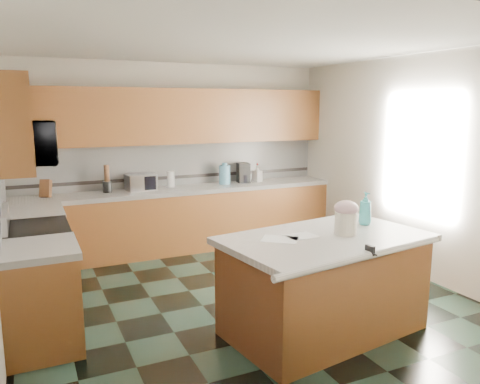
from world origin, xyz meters
TOP-DOWN VIEW (x-y plane):
  - floor at (0.00, 0.00)m, footprint 4.60×4.60m
  - ceiling at (0.00, 0.00)m, footprint 4.60×4.60m
  - wall_back at (0.00, 2.32)m, footprint 4.60×0.04m
  - wall_front at (0.00, -2.32)m, footprint 4.60×0.04m
  - wall_right at (2.32, 0.00)m, footprint 0.04×4.60m
  - back_base_cab at (0.00, 2.00)m, footprint 4.60×0.60m
  - back_countertop at (0.00, 2.00)m, footprint 4.60×0.64m
  - back_upper_cab at (0.00, 2.13)m, footprint 4.60×0.33m
  - back_backsplash at (0.00, 2.29)m, footprint 4.60×0.02m
  - back_accent_band at (0.00, 2.28)m, footprint 4.60×0.01m
  - left_base_cab_rear at (-2.00, 1.29)m, footprint 0.60×0.82m
  - left_counter_rear at (-2.00, 1.29)m, footprint 0.64×0.82m
  - left_base_cab_front at (-2.00, -0.24)m, footprint 0.60×0.72m
  - left_counter_front at (-2.00, -0.24)m, footprint 0.64×0.72m
  - left_backsplash at (-2.29, 0.55)m, footprint 0.02×2.30m
  - left_accent_band at (-2.28, 0.55)m, footprint 0.01×2.30m
  - left_upper_cab_rear at (-2.13, 1.42)m, footprint 0.33×1.09m
  - left_upper_cab_front at (-2.13, -0.24)m, footprint 0.33×0.72m
  - range_body at (-2.00, 0.50)m, footprint 0.60×0.76m
  - range_oven_door at (-1.71, 0.50)m, footprint 0.02×0.68m
  - range_cooktop at (-2.00, 0.50)m, footprint 0.62×0.78m
  - range_handle at (-1.68, 0.50)m, footprint 0.02×0.66m
  - range_backguard at (-2.26, 0.50)m, footprint 0.06×0.76m
  - microwave at (-2.00, 0.50)m, footprint 0.50×0.73m
  - island_base at (0.38, -1.00)m, footprint 1.88×1.24m
  - island_top at (0.38, -1.00)m, footprint 1.99×1.36m
  - island_bullnose at (0.38, -1.55)m, footprint 1.84×0.33m
  - treat_jar at (0.59, -1.02)m, footprint 0.27×0.27m
  - treat_jar_lid at (0.59, -1.02)m, footprint 0.22×0.22m
  - treat_jar_knob at (0.59, -1.02)m, footprint 0.07×0.02m
  - treat_jar_knob_end_l at (0.55, -1.02)m, footprint 0.04×0.04m
  - treat_jar_knob_end_r at (0.62, -1.02)m, footprint 0.04×0.04m
  - soap_bottle_island at (0.98, -0.81)m, footprint 0.14×0.14m
  - paper_sheet_a at (0.18, -0.91)m, footprint 0.29×0.22m
  - paper_sheet_b at (-0.05, -0.92)m, footprint 0.39×0.38m
  - clamp_body at (0.44, -1.53)m, footprint 0.04×0.09m
  - clamp_handle at (0.44, -1.58)m, footprint 0.01×0.06m
  - knife_block at (-1.83, 2.05)m, footprint 0.18×0.20m
  - utensil_crock at (-1.05, 2.08)m, footprint 0.12×0.12m
  - utensil_bundle at (-1.05, 2.08)m, footprint 0.07×0.07m
  - toaster_oven at (-0.59, 2.05)m, footprint 0.42×0.31m
  - toaster_oven_door at (-0.59, 1.92)m, footprint 0.36×0.01m
  - paper_towel at (-0.14, 2.10)m, footprint 0.10×0.10m
  - paper_towel_base at (-0.14, 2.10)m, footprint 0.16×0.16m
  - water_jug at (0.68, 2.06)m, footprint 0.17×0.17m
  - water_jug_neck at (0.68, 2.06)m, footprint 0.08×0.08m
  - coffee_maker at (1.00, 2.08)m, footprint 0.21×0.22m
  - coffee_carafe at (1.00, 2.04)m, footprint 0.12×0.12m
  - soap_bottle_back at (1.23, 2.05)m, footprint 0.15×0.15m
  - soap_back_cap at (1.23, 2.05)m, footprint 0.02×0.02m
  - window_light_proxy at (2.29, -0.20)m, footprint 0.02×1.40m

SIDE VIEW (x-z plane):
  - floor at x=0.00m, z-range 0.00..0.00m
  - range_oven_door at x=-1.71m, z-range 0.12..0.68m
  - back_base_cab at x=0.00m, z-range 0.00..0.86m
  - left_base_cab_rear at x=-2.00m, z-range 0.00..0.86m
  - left_base_cab_front at x=-2.00m, z-range 0.00..0.86m
  - island_base at x=0.38m, z-range 0.00..0.86m
  - range_body at x=-2.00m, z-range 0.00..0.88m
  - range_handle at x=-1.68m, z-range 0.77..0.79m
  - back_countertop at x=0.00m, z-range 0.86..0.92m
  - left_counter_rear at x=-2.00m, z-range 0.86..0.92m
  - left_counter_front at x=-2.00m, z-range 0.86..0.92m
  - island_top at x=0.38m, z-range 0.86..0.92m
  - island_bullnose at x=0.38m, z-range 0.86..0.92m
  - range_cooktop at x=-2.00m, z-range 0.88..0.92m
  - clamp_handle at x=0.44m, z-range 0.90..0.92m
  - paper_sheet_a at x=0.18m, z-range 0.92..0.92m
  - paper_sheet_b at x=-0.05m, z-range 0.92..0.92m
  - paper_towel_base at x=-0.14m, z-range 0.92..0.93m
  - clamp_body at x=0.44m, z-range 0.89..0.97m
  - coffee_carafe at x=1.00m, z-range 0.92..1.04m
  - utensil_crock at x=-1.05m, z-range 0.92..1.07m
  - range_backguard at x=-2.26m, z-range 0.93..1.11m
  - treat_jar at x=0.59m, z-range 0.92..1.13m
  - knife_block at x=-1.83m, z-range 0.91..1.16m
  - toaster_oven at x=-0.59m, z-range 0.92..1.15m
  - toaster_oven_door at x=-0.59m, z-range 0.94..1.13m
  - paper_towel at x=-0.14m, z-range 0.92..1.16m
  - back_accent_band at x=0.00m, z-range 1.02..1.06m
  - left_accent_band at x=-2.28m, z-range 1.02..1.06m
  - soap_bottle_back at x=1.23m, z-range 0.92..1.18m
  - water_jug at x=0.68m, z-range 0.92..1.20m
  - coffee_maker at x=1.00m, z-range 0.92..1.22m
  - soap_bottle_island at x=0.98m, z-range 0.92..1.25m
  - treat_jar_lid at x=0.59m, z-range 1.10..1.23m
  - utensil_bundle at x=-1.05m, z-range 1.07..1.30m
  - soap_back_cap at x=1.23m, z-range 1.18..1.21m
  - treat_jar_knob at x=0.59m, z-range 1.20..1.22m
  - treat_jar_knob_end_l at x=0.55m, z-range 1.19..1.23m
  - treat_jar_knob_end_r at x=0.62m, z-range 1.19..1.23m
  - water_jug_neck at x=0.68m, z-range 1.20..1.24m
  - back_backsplash at x=0.00m, z-range 0.92..1.55m
  - left_backsplash at x=-2.29m, z-range 0.92..1.55m
  - wall_back at x=0.00m, z-range 0.00..2.70m
  - wall_front at x=0.00m, z-range 0.00..2.70m
  - wall_right at x=2.32m, z-range 0.00..2.70m
  - window_light_proxy at x=2.29m, z-range 0.95..2.05m
  - microwave at x=-2.00m, z-range 1.53..1.94m
  - back_upper_cab at x=0.00m, z-range 1.55..2.33m
  - left_upper_cab_rear at x=-2.13m, z-range 1.55..2.33m
  - left_upper_cab_front at x=-2.13m, z-range 1.55..2.33m
  - ceiling at x=0.00m, z-range 2.70..2.70m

